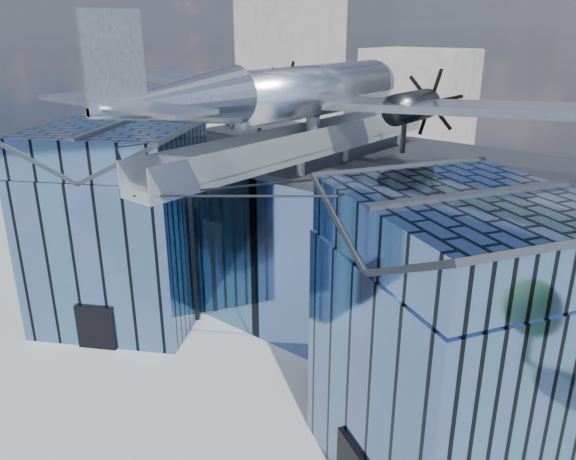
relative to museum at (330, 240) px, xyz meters
The scene contains 5 objects.
ground_plane 8.03m from the museum, 90.00° to the right, with size 120.00×120.00×0.00m, color gray.
museum is the anchor object (origin of this frame).
bg_towers 44.92m from the museum, 88.14° to the left, with size 77.00×24.50×26.00m.
tree_plaza_w 25.29m from the museum, 168.77° to the right, with size 3.68×3.68×5.39m.
tree_side_w 27.09m from the museum, behind, with size 3.48×3.48×5.09m.
Camera 1 is at (17.15, -18.82, 17.09)m, focal length 35.00 mm.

